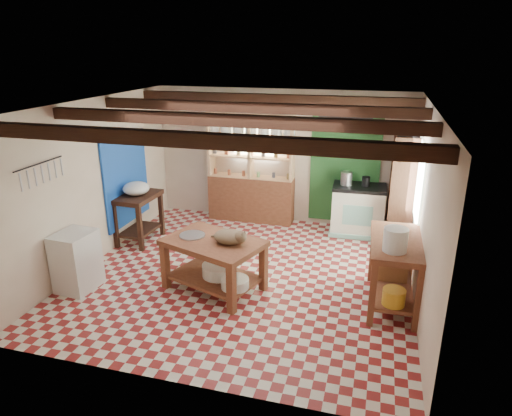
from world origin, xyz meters
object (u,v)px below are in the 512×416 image
(cat, at_px, (229,237))
(work_table, at_px, (214,265))
(prep_table, at_px, (139,218))
(white_cabinet, at_px, (76,261))
(stove, at_px, (358,210))
(right_counter, at_px, (393,272))

(cat, bearing_deg, work_table, -178.69)
(prep_table, distance_m, white_cabinet, 1.78)
(work_table, bearing_deg, white_cabinet, -145.96)
(work_table, distance_m, prep_table, 2.28)
(stove, xyz_separation_m, white_cabinet, (-3.79, -3.18, -0.04))
(work_table, bearing_deg, right_counter, 24.94)
(work_table, xyz_separation_m, stove, (1.87, 2.67, 0.09))
(cat, bearing_deg, white_cabinet, -158.50)
(white_cabinet, bearing_deg, cat, 16.60)
(white_cabinet, distance_m, cat, 2.26)
(right_counter, relative_size, cat, 3.01)
(stove, relative_size, cat, 2.18)
(prep_table, bearing_deg, work_table, -31.88)
(stove, xyz_separation_m, prep_table, (-3.77, -1.40, -0.03))
(prep_table, height_order, cat, cat)
(cat, bearing_deg, prep_table, 157.98)
(white_cabinet, height_order, cat, cat)
(work_table, xyz_separation_m, prep_table, (-1.90, 1.27, 0.06))
(stove, relative_size, white_cabinet, 1.11)
(stove, bearing_deg, work_table, -126.88)
(white_cabinet, height_order, right_counter, right_counter)
(work_table, bearing_deg, prep_table, 165.45)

